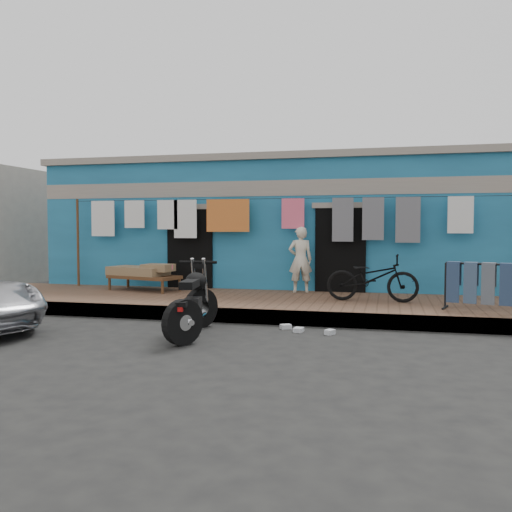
{
  "coord_description": "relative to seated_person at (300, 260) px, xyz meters",
  "views": [
    {
      "loc": [
        2.31,
        -7.47,
        1.66
      ],
      "look_at": [
        0.0,
        2.0,
        1.15
      ],
      "focal_mm": 38.0,
      "sensor_mm": 36.0,
      "label": 1
    }
  ],
  "objects": [
    {
      "name": "curb",
      "position": [
        -0.46,
        -2.63,
        -0.84
      ],
      "size": [
        28.0,
        0.1,
        0.25
      ],
      "primitive_type": "cube",
      "color": "gray",
      "rests_on": "ground"
    },
    {
      "name": "bicycle",
      "position": [
        1.56,
        -1.1,
        -0.16
      ],
      "size": [
        1.74,
        0.68,
        1.11
      ],
      "primitive_type": "imported",
      "rotation": [
        0.0,
        0.0,
        1.53
      ],
      "color": "black",
      "rests_on": "sidewalk"
    },
    {
      "name": "jeans_rack",
      "position": [
        3.64,
        -1.96,
        -0.29
      ],
      "size": [
        1.97,
        1.32,
        0.85
      ],
      "primitive_type": null,
      "rotation": [
        0.0,
        0.0,
        -0.29
      ],
      "color": "black",
      "rests_on": "sidewalk"
    },
    {
      "name": "ground",
      "position": [
        -0.46,
        -4.18,
        -0.96
      ],
      "size": [
        80.0,
        80.0,
        0.0
      ],
      "primitive_type": "plane",
      "color": "black",
      "rests_on": "ground"
    },
    {
      "name": "charpoy",
      "position": [
        -3.47,
        -0.47,
        -0.43
      ],
      "size": [
        2.11,
        1.65,
        0.57
      ],
      "primitive_type": null,
      "rotation": [
        0.0,
        0.0,
        -0.26
      ],
      "color": "brown",
      "rests_on": "sidewalk"
    },
    {
      "name": "litter_c",
      "position": [
        0.48,
        -3.19,
        -0.93
      ],
      "size": [
        0.16,
        0.19,
        0.07
      ],
      "primitive_type": "cube",
      "rotation": [
        0.0,
        0.0,
        1.43
      ],
      "color": "silver",
      "rests_on": "ground"
    },
    {
      "name": "clothesline",
      "position": [
        -0.84,
        0.07,
        0.85
      ],
      "size": [
        10.06,
        0.06,
        2.1
      ],
      "color": "brown",
      "rests_on": "sidewalk"
    },
    {
      "name": "litter_b",
      "position": [
        0.99,
        -3.27,
        -0.93
      ],
      "size": [
        0.17,
        0.19,
        0.08
      ],
      "primitive_type": "cube",
      "rotation": [
        0.0,
        0.0,
        1.11
      ],
      "color": "silver",
      "rests_on": "ground"
    },
    {
      "name": "sidewalk",
      "position": [
        -0.46,
        -1.18,
        -0.84
      ],
      "size": [
        28.0,
        3.0,
        0.25
      ],
      "primitive_type": "cube",
      "color": "brown",
      "rests_on": "ground"
    },
    {
      "name": "motorcycle",
      "position": [
        -1.06,
        -3.85,
        -0.4
      ],
      "size": [
        1.14,
        1.92,
        1.12
      ],
      "primitive_type": null,
      "rotation": [
        0.0,
        0.0,
        0.16
      ],
      "color": "black",
      "rests_on": "ground"
    },
    {
      "name": "building",
      "position": [
        -0.46,
        2.81,
        0.72
      ],
      "size": [
        12.2,
        5.2,
        3.36
      ],
      "color": "#205D82",
      "rests_on": "ground"
    },
    {
      "name": "litter_a",
      "position": [
        0.23,
        -2.98,
        -0.93
      ],
      "size": [
        0.21,
        0.2,
        0.07
      ],
      "primitive_type": "cube",
      "rotation": [
        0.0,
        0.0,
        0.54
      ],
      "color": "silver",
      "rests_on": "ground"
    },
    {
      "name": "seated_person",
      "position": [
        0.0,
        0.0,
        0.0
      ],
      "size": [
        0.59,
        0.47,
        1.43
      ],
      "primitive_type": "imported",
      "rotation": [
        0.0,
        0.0,
        3.41
      ],
      "color": "beige",
      "rests_on": "sidewalk"
    }
  ]
}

